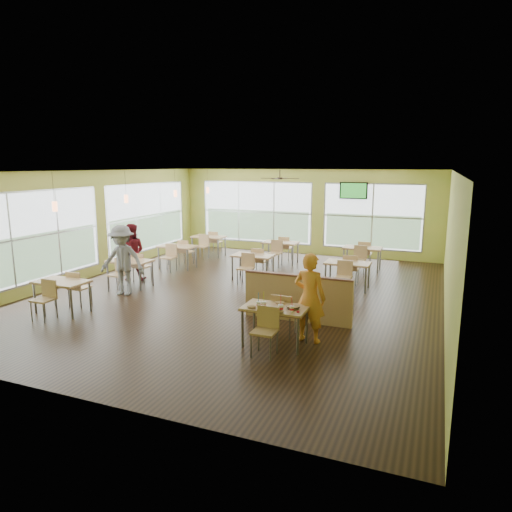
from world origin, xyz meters
name	(u,v)px	position (x,y,z in m)	size (l,w,h in m)	color
room	(242,234)	(0.00, 0.00, 1.60)	(12.00, 12.04, 3.20)	black
window_bays	(207,221)	(-2.65, 3.08, 1.48)	(9.24, 10.24, 2.38)	white
main_table	(275,313)	(2.00, -3.00, 0.63)	(1.22, 1.52, 0.87)	tan
half_wall_divider	(297,298)	(2.00, -1.55, 0.52)	(2.40, 0.14, 1.04)	tan
dining_tables	(233,256)	(-1.05, 1.71, 0.63)	(6.92, 8.72, 0.87)	tan
pendant_lights	(151,196)	(-3.20, 0.68, 2.45)	(0.11, 7.31, 0.86)	#2D2119
ceiling_fan	(280,178)	(0.00, 3.00, 2.95)	(1.25, 1.25, 0.29)	#2D2119
tv_backwall	(353,191)	(1.80, 5.90, 2.45)	(1.00, 0.07, 0.60)	black
man_plaid	(310,298)	(2.55, -2.58, 0.87)	(0.64, 0.42, 1.75)	#E85219
patron_maroon	(131,252)	(-3.59, 0.10, 0.84)	(0.82, 0.64, 1.68)	maroon
patron_grey	(122,260)	(-2.84, -1.26, 0.92)	(1.19, 0.68, 1.84)	slate
cup_blue	(259,305)	(1.74, -3.18, 0.82)	(0.09, 0.09, 0.32)	white
cup_yellow	(264,305)	(1.84, -3.18, 0.82)	(0.10, 0.10, 0.36)	white
cup_red_near	(281,308)	(2.20, -3.24, 0.82)	(0.10, 0.10, 0.36)	white
cup_red_far	(292,309)	(2.39, -3.19, 0.81)	(0.09, 0.09, 0.32)	white
food_basket	(293,307)	(2.35, -2.99, 0.78)	(0.26, 0.26, 0.06)	black
ketchup_cup	(298,312)	(2.50, -3.16, 0.76)	(0.06, 0.06, 0.02)	#A90E1B
wrapper_left	(252,307)	(1.62, -3.22, 0.77)	(0.17, 0.16, 0.04)	#A0804D
wrapper_mid	(280,303)	(2.03, -2.79, 0.77)	(0.19, 0.17, 0.05)	#A0804D
wrapper_right	(280,312)	(2.20, -3.29, 0.77)	(0.15, 0.14, 0.04)	#A0804D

